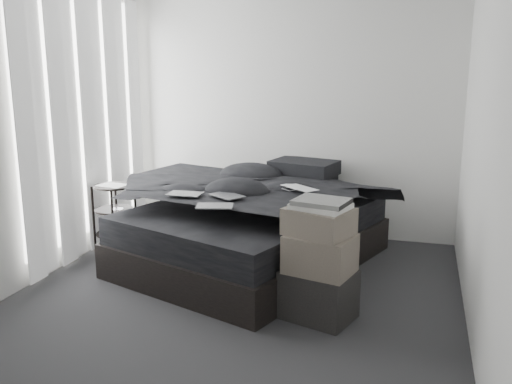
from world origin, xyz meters
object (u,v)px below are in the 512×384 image
(bed, at_px, (253,246))
(laptop, at_px, (295,180))
(side_stand, at_px, (115,220))
(box_lower, at_px, (318,294))

(bed, distance_m, laptop, 0.82)
(side_stand, bearing_deg, box_lower, -21.52)
(bed, bearing_deg, laptop, 7.50)
(bed, bearing_deg, box_lower, -31.36)
(laptop, bearing_deg, side_stand, -140.02)
(bed, xyz_separation_m, side_stand, (-1.38, -0.16, 0.19))
(laptop, relative_size, side_stand, 0.53)
(bed, height_order, laptop, laptop)
(bed, relative_size, laptop, 6.24)
(laptop, bearing_deg, box_lower, -28.93)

